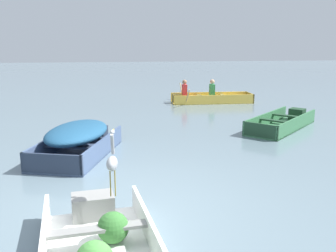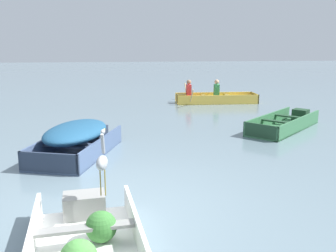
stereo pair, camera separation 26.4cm
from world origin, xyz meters
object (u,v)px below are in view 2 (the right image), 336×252
object	(u,v)px
skiff_green_near_moored	(285,124)
heron_on_dinghy	(102,161)
dinghy_white_foreground	(88,250)
rowboat_yellow_with_crew	(211,98)
skiff_slate_blue_mid_moored	(77,136)

from	to	relation	value
skiff_green_near_moored	heron_on_dinghy	bearing A→B (deg)	-132.61
heron_on_dinghy	skiff_green_near_moored	bearing A→B (deg)	47.39
dinghy_white_foreground	skiff_green_near_moored	size ratio (longest dim) A/B	1.08
skiff_green_near_moored	rowboat_yellow_with_crew	bearing A→B (deg)	102.94
dinghy_white_foreground	skiff_green_near_moored	bearing A→B (deg)	50.86
rowboat_yellow_with_crew	heron_on_dinghy	distance (m)	10.45
skiff_green_near_moored	dinghy_white_foreground	bearing A→B (deg)	-129.14
skiff_green_near_moored	heron_on_dinghy	size ratio (longest dim) A/B	3.25
skiff_slate_blue_mid_moored	heron_on_dinghy	bearing A→B (deg)	-77.42
dinghy_white_foreground	heron_on_dinghy	world-z (taller)	heron_on_dinghy
rowboat_yellow_with_crew	heron_on_dinghy	size ratio (longest dim) A/B	3.78
dinghy_white_foreground	rowboat_yellow_with_crew	bearing A→B (deg)	70.21
rowboat_yellow_with_crew	heron_on_dinghy	world-z (taller)	heron_on_dinghy
dinghy_white_foreground	rowboat_yellow_with_crew	size ratio (longest dim) A/B	0.92
skiff_slate_blue_mid_moored	rowboat_yellow_with_crew	world-z (taller)	rowboat_yellow_with_crew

